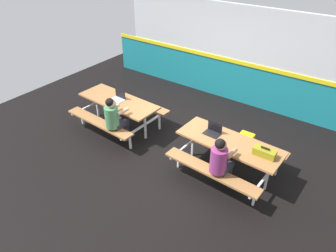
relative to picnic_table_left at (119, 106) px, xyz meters
The scene contains 10 objects.
ground_plane 1.57m from the picnic_table_left, ahead, with size 10.00×10.00×0.02m, color black.
accent_backdrop 3.36m from the picnic_table_left, 63.96° to the left, with size 8.00×0.14×2.60m.
picnic_table_left is the anchor object (origin of this frame).
picnic_table_right 2.89m from the picnic_table_left, ahead, with size 2.06×1.64×0.74m.
student_nearer 0.74m from the picnic_table_left, 52.70° to the right, with size 0.37×0.53×1.21m.
student_further 3.04m from the picnic_table_left, 10.17° to the right, with size 0.37×0.53×1.21m.
laptop_silver 0.21m from the picnic_table_left, 118.88° to the left, with size 0.33×0.23×0.22m.
laptop_dark 2.50m from the picnic_table_left, ahead, with size 0.33×0.23×0.22m.
toolbox_grey 3.59m from the picnic_table_left, ahead, with size 0.40×0.18×0.18m.
backpack_dark 3.07m from the picnic_table_left, 17.18° to the left, with size 0.30×0.22×0.44m.
Camera 1 is at (3.26, -4.70, 4.19)m, focal length 32.82 mm.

